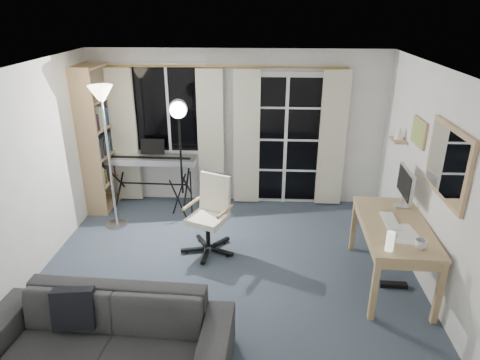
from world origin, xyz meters
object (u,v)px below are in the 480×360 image
bookshelf (98,140)px  torchiere_lamp (104,116)px  keyboard_piano (152,161)px  mug (421,243)px  sofa (104,326)px  desk (394,232)px  studio_light (179,124)px  office_chair (212,207)px  monitor (405,185)px

bookshelf → torchiere_lamp: 1.06m
torchiere_lamp → keyboard_piano: size_ratio=1.46×
mug → bookshelf: bearing=149.4°
keyboard_piano → sofa: (0.37, -3.25, -0.33)m
desk → sofa: (-2.81, -1.39, -0.23)m
studio_light → mug: (2.73, -1.89, -0.66)m
bookshelf → studio_light: bearing=-18.8°
studio_light → office_chair: (0.52, -0.75, -0.88)m
torchiere_lamp → studio_light: 0.99m
keyboard_piano → desk: bearing=-28.7°
bookshelf → monitor: bookshelf is taller
studio_light → sofa: 2.98m
bookshelf → mug: size_ratio=17.81×
bookshelf → office_chair: size_ratio=2.19×
bookshelf → sofa: bookshelf is taller
torchiere_lamp → keyboard_piano: 1.18m
desk → keyboard_piano: bearing=151.8°
torchiere_lamp → studio_light: bearing=13.7°
studio_light → monitor: bearing=-29.2°
bookshelf → keyboard_piano: 0.88m
bookshelf → torchiere_lamp: bookshelf is taller
bookshelf → office_chair: 2.34m
office_chair → keyboard_piano: bearing=154.7°
sofa → office_chair: bearing=73.4°
office_chair → studio_light: bearing=147.9°
desk → monitor: size_ratio=2.63×
torchiere_lamp → monitor: size_ratio=3.72×
desk → studio_light: bearing=154.1°
studio_light → desk: studio_light is taller
studio_light → sofa: (-0.18, -2.79, -1.05)m
studio_light → monitor: studio_light is taller
studio_light → office_chair: 1.27m
studio_light → mug: 3.39m
desk → monitor: monitor is taller
office_chair → sofa: office_chair is taller
desk → sofa: size_ratio=0.65×
office_chair → monitor: 2.36m
desk → mug: (0.10, -0.50, 0.16)m
bookshelf → sofa: (1.20, -3.32, -0.62)m
torchiere_lamp → sofa: bearing=-73.3°
office_chair → desk: size_ratio=0.70×
sofa → desk: bearing=28.8°
sofa → mug: bearing=19.5°
sofa → monitor: bearing=33.9°
keyboard_piano → desk: (3.18, -1.85, -0.09)m
torchiere_lamp → office_chair: (1.47, -0.52, -1.04)m
keyboard_piano → sofa: keyboard_piano is taller
office_chair → desk: 2.21m
keyboard_piano → monitor: size_ratio=2.54×
office_chair → mug: (2.21, -1.14, 0.22)m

